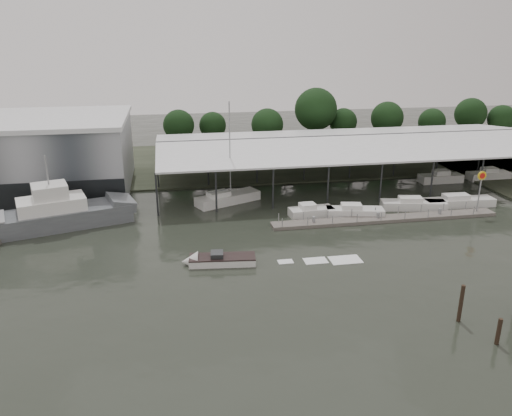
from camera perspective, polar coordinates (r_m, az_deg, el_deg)
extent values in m
plane|color=#252A22|center=(48.69, 3.10, -6.62)|extent=(200.00, 200.00, 0.00)
cube|color=#3D4332|center=(87.79, -3.13, 5.32)|extent=(140.00, 30.00, 0.30)
cube|color=#93979D|center=(76.46, -23.39, 5.43)|extent=(24.00, 20.00, 10.00)
cube|color=black|center=(67.79, -24.82, 0.96)|extent=(24.00, 0.30, 4.00)
cube|color=white|center=(75.53, -23.92, 9.25)|extent=(24.50, 20.50, 0.60)
cube|color=#292B2D|center=(77.04, 10.90, 8.11)|extent=(58.00, 0.40, 0.30)
cylinder|color=#292B2D|center=(61.94, -11.27, 1.53)|extent=(0.24, 0.24, 5.50)
cylinder|color=#292B2D|center=(84.16, -11.13, 6.23)|extent=(0.24, 0.24, 5.50)
cylinder|color=#292B2D|center=(101.22, 24.06, 7.10)|extent=(0.24, 0.24, 5.50)
cube|color=slate|center=(62.02, 14.59, -1.20)|extent=(28.00, 2.00, 0.40)
cylinder|color=gray|center=(56.92, 3.01, -1.80)|extent=(0.10, 0.10, 1.20)
cylinder|color=gray|center=(68.87, 24.23, 0.26)|extent=(0.10, 0.10, 1.20)
cube|color=gray|center=(61.45, 13.78, -0.83)|extent=(0.30, 0.30, 0.70)
cylinder|color=gray|center=(67.12, 24.13, 1.34)|extent=(0.16, 0.16, 5.00)
cylinder|color=yellow|center=(66.47, 24.42, 3.39)|extent=(1.10, 0.12, 1.10)
cylinder|color=red|center=(66.41, 24.46, 3.37)|extent=(0.70, 0.05, 0.70)
cube|color=gray|center=(110.91, 26.36, 7.31)|extent=(10.00, 8.00, 4.00)
cube|color=#585C61|center=(62.30, -21.26, -1.15)|extent=(16.28, 9.14, 2.40)
cube|color=#585C61|center=(62.86, -15.21, 0.66)|extent=(4.20, 5.30, 1.76)
cube|color=white|center=(61.67, -22.31, 0.28)|extent=(8.16, 5.96, 1.80)
cube|color=white|center=(61.18, -22.51, 1.79)|extent=(4.57, 4.36, 1.61)
cylinder|color=gray|center=(60.56, -22.80, 3.95)|extent=(0.18, 0.18, 3.50)
cube|color=silver|center=(66.28, -3.23, 1.01)|extent=(9.07, 5.99, 1.40)
cube|color=white|center=(65.32, -4.29, 1.54)|extent=(3.30, 2.79, 0.80)
cylinder|color=gray|center=(64.73, -3.00, 6.67)|extent=(0.16, 0.16, 12.30)
cylinder|color=gray|center=(65.30, -4.11, 2.00)|extent=(3.24, 1.55, 0.12)
cube|color=silver|center=(49.00, -3.87, -6.01)|extent=(6.60, 2.66, 0.90)
cone|color=silver|center=(49.11, -7.56, -6.08)|extent=(1.80, 2.16, 2.00)
cube|color=black|center=(48.83, -3.88, -5.58)|extent=(6.61, 2.72, 0.12)
cube|color=#292B2D|center=(48.73, -4.49, -5.33)|extent=(1.34, 1.52, 0.50)
cube|color=white|center=(49.52, 3.39, -6.14)|extent=(2.30, 1.50, 0.04)
cube|color=white|center=(49.98, 6.82, -6.00)|extent=(3.10, 2.00, 0.04)
cube|color=white|center=(50.62, 10.18, -5.84)|extent=(3.90, 2.50, 0.04)
cube|color=silver|center=(61.73, 6.34, -0.48)|extent=(5.60, 2.61, 1.10)
cube|color=white|center=(61.33, 5.91, 0.20)|extent=(2.02, 1.75, 0.70)
cube|color=silver|center=(62.42, 11.22, -0.51)|extent=(7.23, 3.57, 1.10)
cube|color=white|center=(61.99, 10.84, 0.16)|extent=(2.70, 2.07, 0.70)
cube|color=silver|center=(66.94, 17.54, 0.30)|extent=(8.40, 3.79, 1.10)
cube|color=white|center=(66.47, 17.23, 0.93)|extent=(3.11, 2.14, 0.70)
cube|color=silver|center=(70.05, 22.15, 0.59)|extent=(9.32, 2.46, 1.10)
cube|color=white|center=(69.55, 21.89, 1.19)|extent=(3.28, 1.70, 0.70)
cylinder|color=#2F2117|center=(40.94, 25.92, -12.94)|extent=(0.32, 0.32, 2.69)
cylinder|color=#2F2117|center=(42.44, 22.32, -10.40)|extent=(0.32, 0.32, 3.72)
cylinder|color=black|center=(93.10, -8.71, 7.14)|extent=(0.50, 0.50, 4.02)
sphere|color=#173415|center=(92.42, -8.83, 9.33)|extent=(5.62, 5.62, 5.62)
cylinder|color=black|center=(95.60, -4.92, 7.48)|extent=(0.50, 0.50, 3.60)
sphere|color=#173415|center=(94.99, -4.98, 9.40)|extent=(5.04, 5.04, 5.04)
cylinder|color=black|center=(91.82, 1.28, 7.23)|extent=(0.50, 0.50, 4.13)
sphere|color=#173415|center=(91.12, 1.30, 9.51)|extent=(5.78, 5.78, 5.78)
cylinder|color=black|center=(96.63, 6.73, 8.17)|extent=(0.50, 0.50, 5.65)
sphere|color=#173415|center=(95.79, 6.85, 11.15)|extent=(7.91, 7.91, 7.91)
cylinder|color=black|center=(98.94, 9.82, 7.72)|extent=(0.50, 0.50, 3.77)
sphere|color=#173415|center=(98.33, 9.93, 9.66)|extent=(5.28, 5.28, 5.28)
cylinder|color=black|center=(100.33, 14.57, 7.72)|extent=(0.50, 0.50, 4.38)
sphere|color=#173415|center=(99.65, 14.76, 9.94)|extent=(6.13, 6.13, 6.13)
cylinder|color=black|center=(104.12, 19.25, 7.48)|extent=(0.50, 0.50, 3.69)
sphere|color=#173415|center=(103.55, 19.46, 9.27)|extent=(5.16, 5.16, 5.16)
cylinder|color=black|center=(110.34, 23.05, 7.83)|extent=(0.50, 0.50, 4.43)
sphere|color=#173415|center=(109.72, 23.32, 9.87)|extent=(6.20, 6.20, 6.20)
cylinder|color=black|center=(112.20, 26.00, 7.43)|extent=(0.50, 0.50, 3.83)
sphere|color=#173415|center=(111.65, 26.26, 9.15)|extent=(5.36, 5.36, 5.36)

